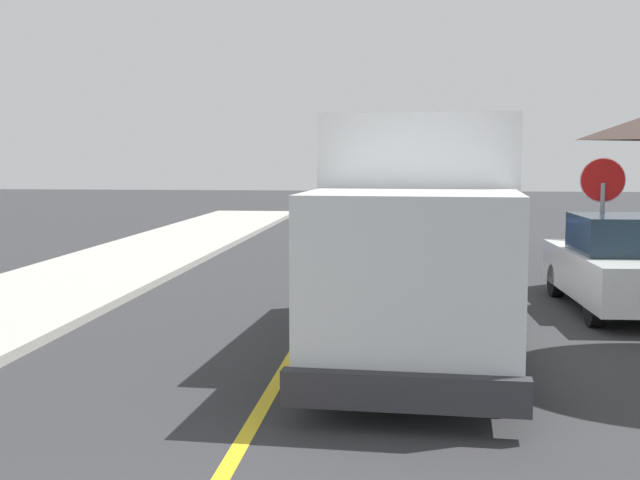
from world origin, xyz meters
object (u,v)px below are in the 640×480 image
Objects in this scene: parked_car_near at (412,245)px; stop_sign at (602,202)px; parked_car_mid at (442,224)px; box_truck at (423,222)px; parked_van_across at (621,266)px.

stop_sign reaches higher than parked_car_near.
parked_car_near is 5.87m from parked_car_mid.
stop_sign is (3.24, 3.58, 0.09)m from box_truck.
parked_car_near is at bearing 91.21° from box_truck.
parked_car_near is at bearing -98.39° from parked_car_mid.
parked_van_across is (3.47, 3.01, -0.97)m from box_truck.
box_truck is 4.83m from stop_sign.
stop_sign reaches higher than parked_car_mid.
parked_car_mid is (0.86, 5.81, 0.00)m from parked_car_near.
stop_sign is at bearing 47.91° from box_truck.
box_truck reaches higher than stop_sign.
parked_car_near is at bearing 145.34° from stop_sign.
parked_car_near is 4.62m from parked_van_across.
stop_sign is (3.36, -2.32, 1.06)m from parked_car_near.
parked_car_mid is 9.13m from parked_van_across.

